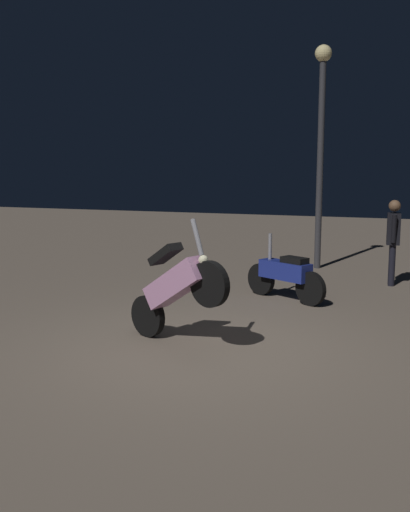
{
  "coord_description": "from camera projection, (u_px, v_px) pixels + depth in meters",
  "views": [
    {
      "loc": [
        2.48,
        -6.52,
        2.25
      ],
      "look_at": [
        -0.38,
        1.03,
        1.0
      ],
      "focal_mm": 40.75,
      "sensor_mm": 36.0,
      "label": 1
    }
  ],
  "objects": [
    {
      "name": "ground_plane",
      "position": [
        204.0,
        349.0,
        7.24
      ],
      "size": [
        40.0,
        40.0,
        0.0
      ],
      "primitive_type": "plane",
      "color": "#756656"
    },
    {
      "name": "motorcycle_pink_foreground",
      "position": [
        177.0,
        287.0,
        7.29
      ],
      "size": [
        1.58,
        0.7,
        1.63
      ],
      "rotation": [
        0.0,
        0.0,
        -0.38
      ],
      "color": "black",
      "rests_on": "ground_plane"
    },
    {
      "name": "motorcycle_blue_parked_right",
      "position": [
        285.0,
        275.0,
        9.81
      ],
      "size": [
        1.51,
        0.87,
        1.11
      ],
      "rotation": [
        0.0,
        0.0,
        2.65
      ],
      "color": "black",
      "rests_on": "ground_plane"
    },
    {
      "name": "person_rider_beside",
      "position": [
        393.0,
        235.0,
        10.97
      ],
      "size": [
        0.27,
        0.67,
        1.63
      ],
      "rotation": [
        0.0,
        0.0,
        3.22
      ],
      "color": "black",
      "rests_on": "ground_plane"
    },
    {
      "name": "streetlamp_near",
      "position": [
        321.0,
        128.0,
        12.52
      ],
      "size": [
        0.36,
        0.36,
        4.8
      ],
      "color": "#38383D",
      "rests_on": "ground_plane"
    }
  ]
}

